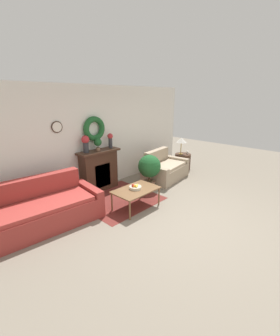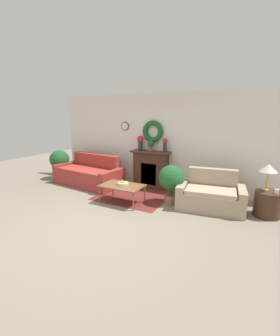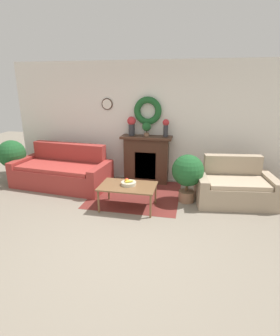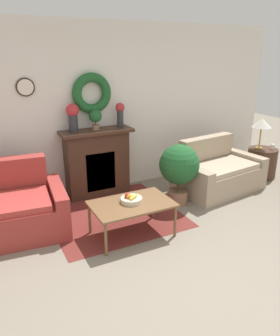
% 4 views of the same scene
% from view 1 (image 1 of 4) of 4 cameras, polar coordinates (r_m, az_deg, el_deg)
% --- Properties ---
extents(ground_plane, '(16.00, 16.00, 0.00)m').
position_cam_1_polar(ground_plane, '(4.73, 11.32, -13.39)').
color(ground_plane, gray).
extents(floor_rug, '(1.80, 1.75, 0.01)m').
position_cam_1_polar(floor_rug, '(5.62, -5.72, -7.77)').
color(floor_rug, maroon).
rests_on(floor_rug, ground_plane).
extents(wall_back, '(6.80, 0.21, 2.70)m').
position_cam_1_polar(wall_back, '(6.09, -10.87, 7.50)').
color(wall_back, white).
rests_on(wall_back, ground_plane).
extents(fireplace, '(1.14, 0.41, 1.09)m').
position_cam_1_polar(fireplace, '(6.05, -10.35, -0.51)').
color(fireplace, '#42281C').
rests_on(fireplace, ground_plane).
extents(couch_left, '(2.20, 1.18, 0.90)m').
position_cam_1_polar(couch_left, '(4.83, -23.24, -9.67)').
color(couch_left, '#9E332D').
rests_on(couch_left, ground_plane).
extents(loveseat_right, '(1.55, 1.05, 0.86)m').
position_cam_1_polar(loveseat_right, '(6.87, 6.26, -0.32)').
color(loveseat_right, tan).
rests_on(loveseat_right, ground_plane).
extents(coffee_table, '(1.02, 0.65, 0.45)m').
position_cam_1_polar(coffee_table, '(5.02, -1.04, -5.83)').
color(coffee_table, brown).
rests_on(coffee_table, ground_plane).
extents(fruit_bowl, '(0.27, 0.27, 0.12)m').
position_cam_1_polar(fruit_bowl, '(5.01, -1.24, -4.88)').
color(fruit_bowl, beige).
rests_on(fruit_bowl, coffee_table).
extents(side_table_by_loveseat, '(0.53, 0.53, 0.54)m').
position_cam_1_polar(side_table_by_loveseat, '(7.83, 10.76, 1.58)').
color(side_table_by_loveseat, '#42281C').
rests_on(side_table_by_loveseat, ground_plane).
extents(table_lamp, '(0.35, 0.35, 0.56)m').
position_cam_1_polar(table_lamp, '(7.63, 10.47, 6.90)').
color(table_lamp, '#B28E42').
rests_on(table_lamp, side_table_by_loveseat).
extents(mug, '(0.07, 0.07, 0.10)m').
position_cam_1_polar(mug, '(7.80, 11.95, 3.88)').
color(mug, silver).
rests_on(mug, side_table_by_loveseat).
extents(vase_on_mantel_left, '(0.19, 0.19, 0.42)m').
position_cam_1_polar(vase_on_mantel_left, '(5.67, -13.67, 6.24)').
color(vase_on_mantel_left, '#2D2D33').
rests_on(vase_on_mantel_left, fireplace).
extents(vase_on_mantel_right, '(0.15, 0.15, 0.39)m').
position_cam_1_polar(vase_on_mantel_right, '(6.11, -7.57, 7.22)').
color(vase_on_mantel_right, '#2D2D33').
rests_on(vase_on_mantel_right, fireplace).
extents(potted_plant_on_mantel, '(0.20, 0.20, 0.31)m').
position_cam_1_polar(potted_plant_on_mantel, '(5.85, -10.68, 6.28)').
color(potted_plant_on_mantel, '#8E664C').
rests_on(potted_plant_on_mantel, fireplace).
extents(potted_plant_floor_by_loveseat, '(0.61, 0.61, 0.94)m').
position_cam_1_polar(potted_plant_floor_by_loveseat, '(6.01, 2.39, 0.08)').
color(potted_plant_floor_by_loveseat, '#8E664C').
rests_on(potted_plant_floor_by_loveseat, ground_plane).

